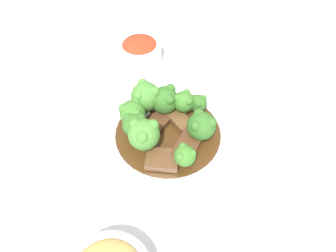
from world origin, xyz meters
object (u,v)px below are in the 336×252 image
Objects in this scene: broccoli_floret_7 at (184,101)px; broccoli_floret_8 at (146,96)px; main_plate at (168,135)px; beef_strip_1 at (162,160)px; beef_strip_3 at (187,146)px; broccoli_floret_6 at (134,125)px; beef_strip_0 at (180,120)px; side_bowl_kimchi at (140,50)px; sauce_dish at (275,98)px; broccoli_floret_5 at (185,155)px; beef_strip_2 at (154,126)px; broccoli_floret_4 at (164,100)px; serving_spoon at (128,104)px; broccoli_floret_2 at (201,125)px; broccoli_floret_0 at (198,103)px; broccoli_floret_1 at (132,113)px.

broccoli_floret_7 is 0.07m from broccoli_floret_8.
main_plate is 0.07m from beef_strip_1.
broccoli_floret_6 is at bearing -102.54° from beef_strip_3.
beef_strip_1 is (0.09, -0.02, 0.00)m from beef_strip_0.
side_bowl_kimchi reaches higher than main_plate.
sauce_dish is (-0.14, 0.17, -0.02)m from beef_strip_3.
beef_strip_2 is at bearing -142.45° from broccoli_floret_5.
broccoli_floret_6 is 0.10m from broccoli_floret_7.
main_plate is at bearing 41.66° from broccoli_floret_8.
broccoli_floret_5 reaches higher than beef_strip_2.
broccoli_floret_8 is (0.00, -0.03, 0.01)m from broccoli_floret_4.
serving_spoon is (-0.01, -0.04, -0.03)m from broccoli_floret_8.
broccoli_floret_2 reaches higher than beef_strip_2.
broccoli_floret_2 is at bearing 51.47° from beef_strip_0.
main_plate is at bearing -44.46° from broccoli_floret_0.
serving_spoon is (-0.09, -0.11, -0.00)m from beef_strip_3.
broccoli_floret_6 is (0.07, -0.11, 0.01)m from broccoli_floret_0.
side_bowl_kimchi is at bearing -149.65° from broccoli_floret_2.
broccoli_floret_4 reaches higher than side_bowl_kimchi.
sauce_dish is at bearing 100.52° from serving_spoon.
beef_strip_2 is at bearing -59.63° from broccoli_floret_0.
beef_strip_1 reaches higher than beef_strip_2.
broccoli_floret_5 is 0.17m from serving_spoon.
broccoli_floret_2 is 0.11m from broccoli_floret_8.
broccoli_floret_7 is at bearing 85.76° from serving_spoon.
broccoli_floret_1 is (-0.05, -0.10, 0.03)m from beef_strip_3.
broccoli_floret_6 is 0.29m from sauce_dish.
broccoli_floret_1 is at bearing -70.09° from broccoli_floret_0.
broccoli_floret_5 is at bearing 58.94° from broccoli_floret_6.
main_plate is 5.30× the size of beef_strip_0.
broccoli_floret_1 is at bearing -67.62° from broccoli_floret_7.
beef_strip_3 is 0.39× the size of serving_spoon.
broccoli_floret_2 is 0.06m from broccoli_floret_7.
beef_strip_0 is 0.09m from broccoli_floret_6.
beef_strip_1 is 0.07m from beef_strip_2.
broccoli_floret_4 is at bearing -74.68° from sauce_dish.
broccoli_floret_4 reaches higher than broccoli_floret_2.
broccoli_floret_0 is 0.12m from broccoli_floret_5.
side_bowl_kimchi is (-0.17, -0.07, -0.02)m from broccoli_floret_4.
serving_spoon is at bearing -137.70° from broccoli_floret_5.
beef_strip_0 is at bearing 67.92° from broccoli_floret_8.
beef_strip_3 is 0.28m from side_bowl_kimchi.
broccoli_floret_0 is 0.38× the size of side_bowl_kimchi.
side_bowl_kimchi is at bearing -154.12° from beef_strip_0.
broccoli_floret_4 is 0.56× the size of side_bowl_kimchi.
broccoli_floret_8 is (-0.03, -0.06, 0.03)m from beef_strip_0.
broccoli_floret_8 is (-0.04, -0.02, 0.03)m from beef_strip_2.
beef_strip_2 is at bearing -124.64° from beef_strip_3.
broccoli_floret_6 is 0.81× the size of broccoli_floret_8.
broccoli_floret_7 is (-0.08, -0.01, 0.02)m from beef_strip_3.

